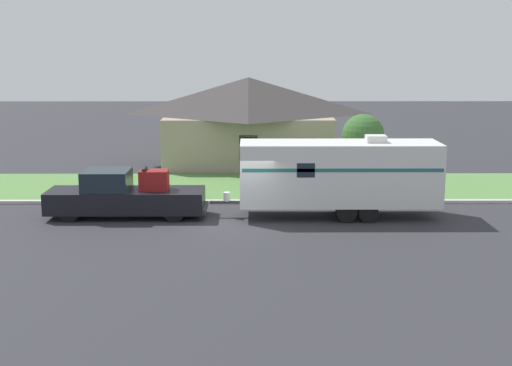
% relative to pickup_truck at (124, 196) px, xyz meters
% --- Properties ---
extents(ground_plane, '(120.00, 120.00, 0.00)m').
position_rel_pickup_truck_xyz_m(ground_plane, '(4.82, -1.28, -0.86)').
color(ground_plane, '#2D2D33').
extents(curb_strip, '(80.00, 0.30, 0.14)m').
position_rel_pickup_truck_xyz_m(curb_strip, '(4.82, 2.47, -0.79)').
color(curb_strip, beige).
rests_on(curb_strip, ground_plane).
extents(lawn_strip, '(80.00, 7.00, 0.03)m').
position_rel_pickup_truck_xyz_m(lawn_strip, '(4.82, 6.12, -0.85)').
color(lawn_strip, '#568442').
rests_on(lawn_strip, ground_plane).
extents(house_across_street, '(10.22, 7.30, 5.03)m').
position_rel_pickup_truck_xyz_m(house_across_street, '(4.99, 13.14, 1.75)').
color(house_across_street, gray).
rests_on(house_across_street, ground_plane).
extents(pickup_truck, '(6.44, 1.96, 2.04)m').
position_rel_pickup_truck_xyz_m(pickup_truck, '(0.00, 0.00, 0.00)').
color(pickup_truck, black).
rests_on(pickup_truck, ground_plane).
extents(travel_trailer, '(9.24, 2.31, 3.34)m').
position_rel_pickup_truck_xyz_m(travel_trailer, '(8.73, -0.00, 0.94)').
color(travel_trailer, black).
rests_on(travel_trailer, ground_plane).
extents(mailbox, '(0.48, 0.20, 1.30)m').
position_rel_pickup_truck_xyz_m(mailbox, '(9.91, 3.21, 0.14)').
color(mailbox, brown).
rests_on(mailbox, ground_plane).
extents(tree_in_yard, '(2.06, 2.06, 3.61)m').
position_rel_pickup_truck_xyz_m(tree_in_yard, '(10.57, 5.91, 1.70)').
color(tree_in_yard, brown).
rests_on(tree_in_yard, ground_plane).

